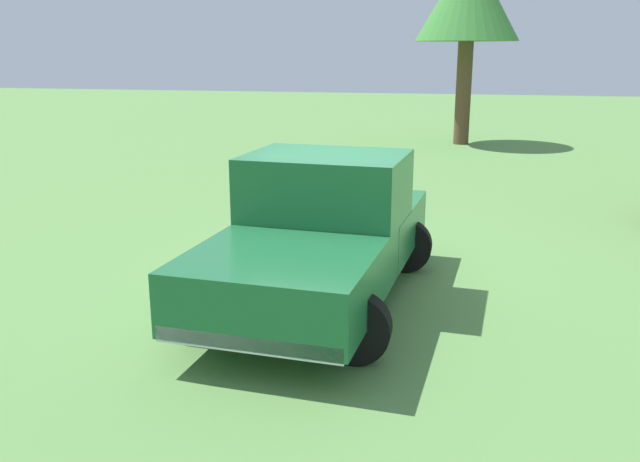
% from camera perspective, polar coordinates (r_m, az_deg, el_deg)
% --- Properties ---
extents(ground_plane, '(80.00, 80.00, 0.00)m').
position_cam_1_polar(ground_plane, '(9.01, 1.11, -4.35)').
color(ground_plane, '#5B8C47').
extents(pickup_truck, '(2.52, 4.77, 1.78)m').
position_cam_1_polar(pickup_truck, '(8.17, 0.24, 0.29)').
color(pickup_truck, black).
rests_on(pickup_truck, ground_plane).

